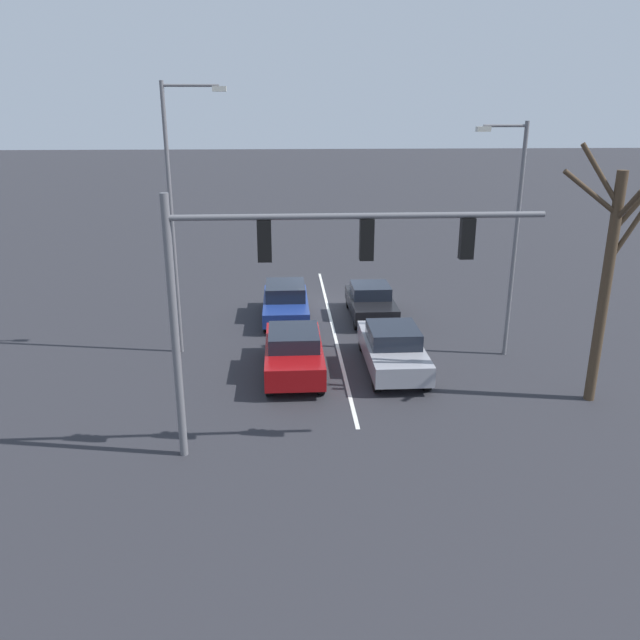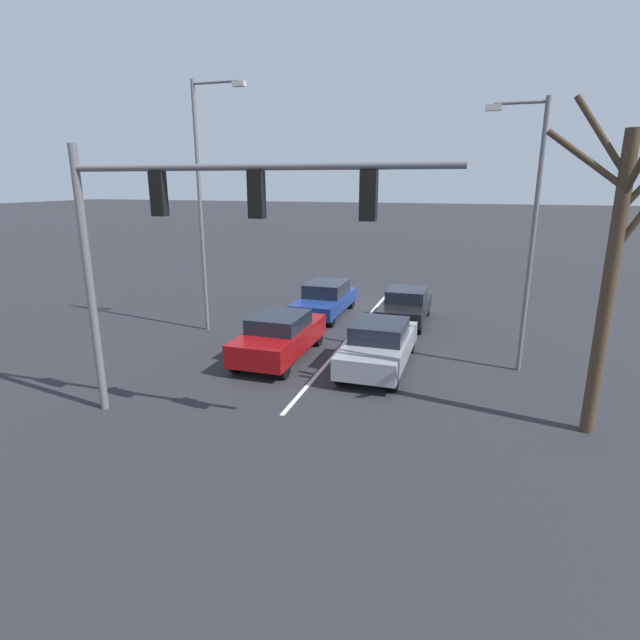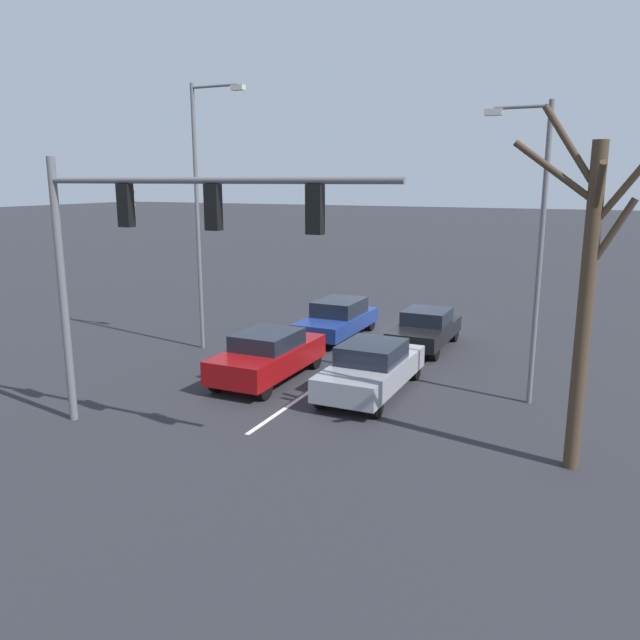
% 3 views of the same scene
% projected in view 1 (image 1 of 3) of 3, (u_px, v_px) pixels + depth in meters
% --- Properties ---
extents(ground_plane, '(240.00, 240.00, 0.00)m').
position_uv_depth(ground_plane, '(328.00, 308.00, 27.40)').
color(ground_plane, '#28282D').
extents(lane_stripe_left_divider, '(0.12, 17.07, 0.01)m').
position_uv_depth(lane_stripe_left_divider, '(333.00, 326.00, 25.00)').
color(lane_stripe_left_divider, silver).
rests_on(lane_stripe_left_divider, ground_plane).
extents(car_gray_leftlane_front, '(1.81, 4.56, 1.48)m').
position_uv_depth(car_gray_leftlane_front, '(393.00, 348.00, 20.69)').
color(car_gray_leftlane_front, gray).
rests_on(car_gray_leftlane_front, ground_plane).
extents(car_maroon_midlane_front, '(1.83, 4.41, 1.51)m').
position_uv_depth(car_maroon_midlane_front, '(294.00, 351.00, 20.32)').
color(car_maroon_midlane_front, maroon).
rests_on(car_maroon_midlane_front, ground_plane).
extents(car_navy_midlane_second, '(1.81, 4.38, 1.44)m').
position_uv_depth(car_navy_midlane_second, '(286.00, 301.00, 25.79)').
color(car_navy_midlane_second, navy).
rests_on(car_navy_midlane_second, ground_plane).
extents(car_black_leftlane_second, '(1.76, 4.02, 1.38)m').
position_uv_depth(car_black_leftlane_second, '(371.00, 301.00, 25.89)').
color(car_black_leftlane_second, black).
rests_on(car_black_leftlane_second, ground_plane).
extents(traffic_signal_gantry, '(8.70, 0.37, 6.51)m').
position_uv_depth(traffic_signal_gantry, '(292.00, 269.00, 14.38)').
color(traffic_signal_gantry, slate).
rests_on(traffic_signal_gantry, ground_plane).
extents(street_lamp_right_shoulder, '(2.09, 0.24, 9.13)m').
position_uv_depth(street_lamp_right_shoulder, '(177.00, 206.00, 20.76)').
color(street_lamp_right_shoulder, slate).
rests_on(street_lamp_right_shoulder, ground_plane).
extents(street_lamp_left_shoulder, '(1.69, 0.24, 7.92)m').
position_uv_depth(street_lamp_left_shoulder, '(512.00, 227.00, 20.71)').
color(street_lamp_left_shoulder, slate).
rests_on(street_lamp_left_shoulder, ground_plane).
extents(bare_tree_near, '(2.55, 1.27, 7.43)m').
position_uv_depth(bare_tree_near, '(606.00, 274.00, 17.48)').
color(bare_tree_near, '#423323').
rests_on(bare_tree_near, ground_plane).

